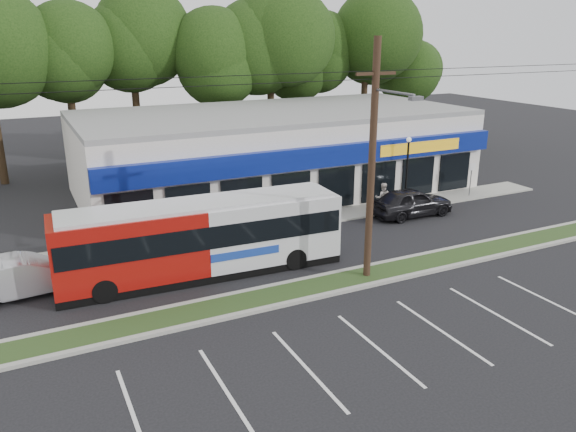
# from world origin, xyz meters

# --- Properties ---
(ground) EXTENTS (120.00, 120.00, 0.00)m
(ground) POSITION_xyz_m (0.00, 0.00, 0.00)
(ground) COLOR black
(ground) RESTS_ON ground
(grass_strip) EXTENTS (40.00, 1.60, 0.12)m
(grass_strip) POSITION_xyz_m (0.00, 1.00, 0.06)
(grass_strip) COLOR #293E19
(grass_strip) RESTS_ON ground
(curb_south) EXTENTS (40.00, 0.25, 0.14)m
(curb_south) POSITION_xyz_m (0.00, 0.15, 0.07)
(curb_south) COLOR #9E9E93
(curb_south) RESTS_ON ground
(curb_north) EXTENTS (40.00, 0.25, 0.14)m
(curb_north) POSITION_xyz_m (0.00, 1.85, 0.07)
(curb_north) COLOR #9E9E93
(curb_north) RESTS_ON ground
(sidewalk) EXTENTS (32.00, 2.20, 0.10)m
(sidewalk) POSITION_xyz_m (5.00, 9.00, 0.05)
(sidewalk) COLOR #9E9E93
(sidewalk) RESTS_ON ground
(strip_mall) EXTENTS (25.00, 12.55, 5.30)m
(strip_mall) POSITION_xyz_m (5.50, 15.91, 2.65)
(strip_mall) COLOR beige
(strip_mall) RESTS_ON ground
(utility_pole) EXTENTS (50.00, 2.77, 10.00)m
(utility_pole) POSITION_xyz_m (2.83, 0.93, 5.41)
(utility_pole) COLOR black
(utility_pole) RESTS_ON ground
(lamp_post) EXTENTS (0.30, 0.30, 4.25)m
(lamp_post) POSITION_xyz_m (11.00, 8.80, 2.67)
(lamp_post) COLOR black
(lamp_post) RESTS_ON ground
(sign_post) EXTENTS (0.45, 0.10, 2.23)m
(sign_post) POSITION_xyz_m (16.00, 8.57, 1.56)
(sign_post) COLOR #59595E
(sign_post) RESTS_ON ground
(tree_line) EXTENTS (46.76, 6.76, 11.83)m
(tree_line) POSITION_xyz_m (4.00, 26.00, 8.42)
(tree_line) COLOR black
(tree_line) RESTS_ON ground
(metrobus) EXTENTS (12.39, 3.18, 3.30)m
(metrobus) POSITION_xyz_m (-3.21, 4.50, 1.75)
(metrobus) COLOR #99100B
(metrobus) RESTS_ON ground
(car_dark) EXTENTS (4.93, 2.05, 1.67)m
(car_dark) POSITION_xyz_m (10.13, 7.08, 0.83)
(car_dark) COLOR black
(car_dark) RESTS_ON ground
(car_silver) EXTENTS (5.10, 2.21, 1.63)m
(car_silver) POSITION_xyz_m (-10.28, 5.68, 0.82)
(car_silver) COLOR #B1B3B9
(car_silver) RESTS_ON ground
(pedestrian_a) EXTENTS (0.84, 0.72, 1.94)m
(pedestrian_a) POSITION_xyz_m (2.00, 6.53, 0.97)
(pedestrian_a) COLOR silver
(pedestrian_a) RESTS_ON ground
(pedestrian_b) EXTENTS (1.08, 0.98, 1.80)m
(pedestrian_b) POSITION_xyz_m (9.00, 8.35, 0.90)
(pedestrian_b) COLOR beige
(pedestrian_b) RESTS_ON ground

